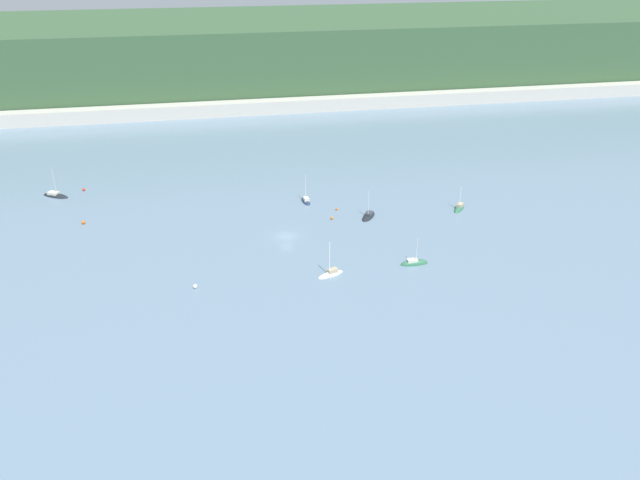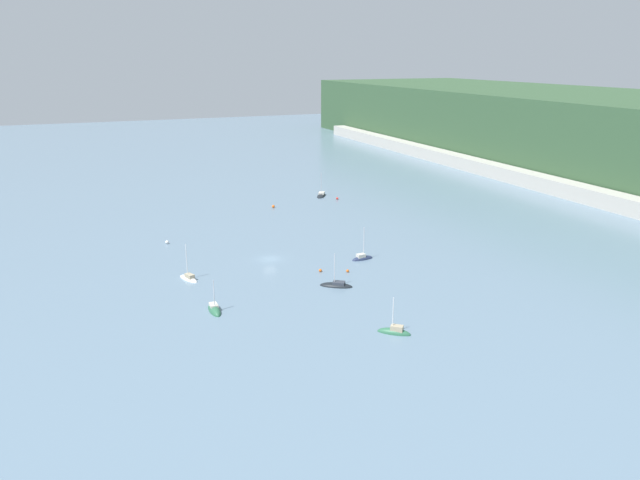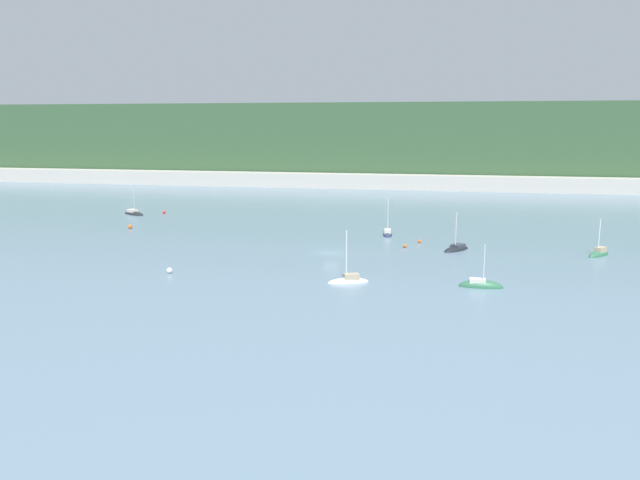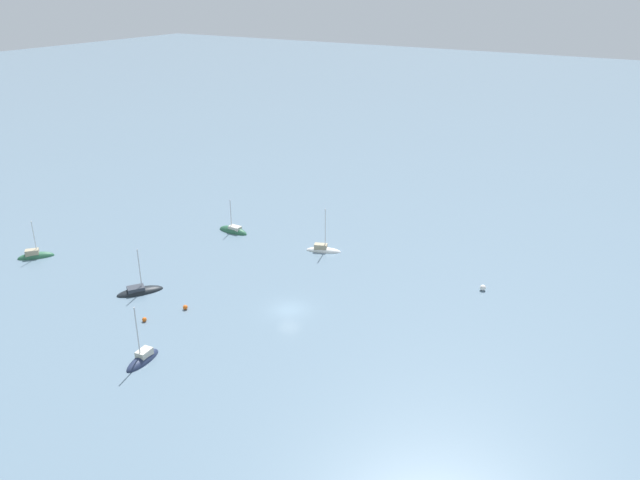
% 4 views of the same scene
% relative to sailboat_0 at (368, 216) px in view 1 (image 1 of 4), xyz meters
% --- Properties ---
extents(ground_plane, '(600.00, 600.00, 0.00)m').
position_rel_sailboat_0_xyz_m(ground_plane, '(-19.48, -6.32, -0.08)').
color(ground_plane, slate).
extents(hillside_ridge, '(439.94, 85.53, 26.59)m').
position_rel_sailboat_0_xyz_m(hillside_ridge, '(-19.48, 139.32, 13.21)').
color(hillside_ridge, '#335133').
rests_on(hillside_ridge, ground_plane).
extents(shore_town_strip, '(373.95, 6.00, 4.48)m').
position_rel_sailboat_0_xyz_m(shore_town_strip, '(-19.48, 93.06, 2.16)').
color(shore_town_strip, '#B7B2A8').
rests_on(shore_town_strip, ground_plane).
extents(sailboat_0, '(5.14, 6.18, 6.82)m').
position_rel_sailboat_0_xyz_m(sailboat_0, '(0.00, 0.00, 0.00)').
color(sailboat_0, black).
rests_on(sailboat_0, ground_plane).
extents(sailboat_1, '(7.19, 5.70, 7.73)m').
position_rel_sailboat_0_xyz_m(sailboat_1, '(-70.54, 26.43, 0.02)').
color(sailboat_1, black).
rests_on(sailboat_1, ground_plane).
extents(sailboat_2, '(4.56, 4.93, 6.50)m').
position_rel_sailboat_0_xyz_m(sailboat_2, '(21.51, 0.02, 0.05)').
color(sailboat_2, '#2D6647').
rests_on(sailboat_2, ground_plane).
extents(sailboat_3, '(2.15, 4.95, 7.47)m').
position_rel_sailboat_0_xyz_m(sailboat_3, '(-12.17, 11.22, 0.05)').
color(sailboat_3, '#232D4C').
rests_on(sailboat_3, ground_plane).
extents(sailboat_4, '(5.54, 3.37, 7.44)m').
position_rel_sailboat_0_xyz_m(sailboat_4, '(-13.79, -24.03, 0.06)').
color(sailboat_4, white).
rests_on(sailboat_4, ground_plane).
extents(sailboat_5, '(5.46, 1.74, 6.39)m').
position_rel_sailboat_0_xyz_m(sailboat_5, '(2.71, -23.05, -0.01)').
color(sailboat_5, '#2D6647').
rests_on(sailboat_5, ground_plane).
extents(mooring_buoy_0, '(0.55, 0.55, 0.55)m').
position_rel_sailboat_0_xyz_m(mooring_buoy_0, '(-6.11, 5.08, 0.20)').
color(mooring_buoy_0, orange).
rests_on(mooring_buoy_0, ground_plane).
extents(mooring_buoy_1, '(0.69, 0.69, 0.69)m').
position_rel_sailboat_0_xyz_m(mooring_buoy_1, '(-64.37, 28.83, 0.26)').
color(mooring_buoy_1, red).
rests_on(mooring_buoy_1, ground_plane).
extents(mooring_buoy_2, '(0.79, 0.79, 0.79)m').
position_rel_sailboat_0_xyz_m(mooring_buoy_2, '(-38.50, -24.00, 0.31)').
color(mooring_buoy_2, white).
rests_on(mooring_buoy_2, ground_plane).
extents(mooring_buoy_3, '(0.80, 0.80, 0.80)m').
position_rel_sailboat_0_xyz_m(mooring_buoy_3, '(-61.79, 8.51, 0.32)').
color(mooring_buoy_3, orange).
rests_on(mooring_buoy_3, ground_plane).
extents(mooring_buoy_4, '(0.61, 0.61, 0.61)m').
position_rel_sailboat_0_xyz_m(mooring_buoy_4, '(-8.29, 0.30, 0.22)').
color(mooring_buoy_4, orange).
rests_on(mooring_buoy_4, ground_plane).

